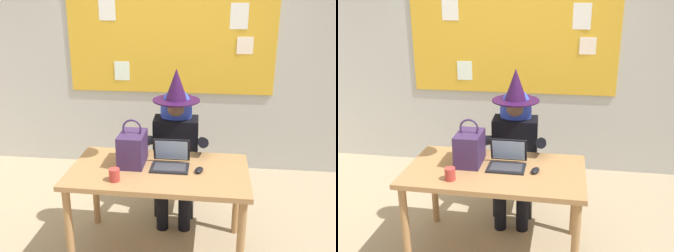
% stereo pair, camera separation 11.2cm
% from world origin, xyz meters
% --- Properties ---
extents(ground_plane, '(24.00, 24.00, 0.00)m').
position_xyz_m(ground_plane, '(0.00, 0.00, 0.00)').
color(ground_plane, tan).
extents(wall_back_bulletin, '(5.91, 1.93, 2.63)m').
position_xyz_m(wall_back_bulletin, '(0.00, 1.76, 1.33)').
color(wall_back_bulletin, '#B2B2AD').
rests_on(wall_back_bulletin, ground).
extents(desk_main, '(1.41, 0.78, 0.74)m').
position_xyz_m(desk_main, '(0.10, 0.02, 0.65)').
color(desk_main, '#A37547').
rests_on(desk_main, ground).
extents(chair_at_desk, '(0.42, 0.42, 0.88)m').
position_xyz_m(chair_at_desk, '(0.17, 0.77, 0.49)').
color(chair_at_desk, black).
rests_on(chair_at_desk, ground).
extents(person_costumed, '(0.61, 0.69, 1.42)m').
position_xyz_m(person_costumed, '(0.17, 0.65, 0.78)').
color(person_costumed, black).
rests_on(person_costumed, ground).
extents(laptop, '(0.30, 0.25, 0.21)m').
position_xyz_m(laptop, '(0.19, 0.09, 0.79)').
color(laptop, black).
rests_on(laptop, desk_main).
extents(computer_mouse, '(0.09, 0.12, 0.03)m').
position_xyz_m(computer_mouse, '(0.42, 0.01, 0.76)').
color(computer_mouse, black).
rests_on(computer_mouse, desk_main).
extents(handbag, '(0.20, 0.30, 0.38)m').
position_xyz_m(handbag, '(-0.12, 0.11, 0.88)').
color(handbag, '#38234C').
rests_on(handbag, desk_main).
extents(coffee_mug, '(0.08, 0.08, 0.09)m').
position_xyz_m(coffee_mug, '(-0.19, -0.21, 0.79)').
color(coffee_mug, '#B23833').
rests_on(coffee_mug, desk_main).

